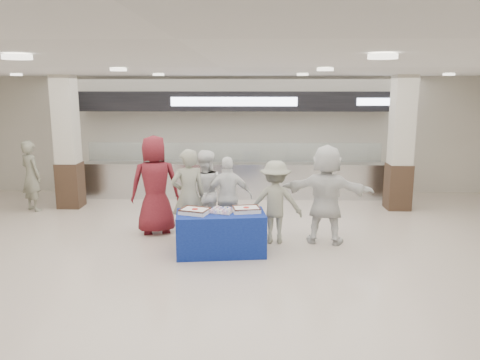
{
  "coord_description": "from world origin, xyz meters",
  "views": [
    {
      "loc": [
        0.43,
        -6.94,
        2.93
      ],
      "look_at": [
        0.23,
        1.6,
        1.22
      ],
      "focal_mm": 35.0,
      "sensor_mm": 36.0,
      "label": 1
    }
  ],
  "objects_px": {
    "soldier_a": "(188,196)",
    "chef_tall": "(205,192)",
    "display_table": "(221,233)",
    "chef_short": "(228,197)",
    "soldier_b": "(275,202)",
    "soldier_bg": "(31,176)",
    "civilian_white": "(326,194)",
    "cupcake_tray": "(221,210)",
    "civilian_maroon": "(155,185)",
    "sheet_cake_right": "(246,209)",
    "sheet_cake_left": "(195,211)"
  },
  "relations": [
    {
      "from": "civilian_maroon",
      "to": "chef_short",
      "type": "distance_m",
      "value": 1.5
    },
    {
      "from": "chef_short",
      "to": "soldier_bg",
      "type": "height_order",
      "value": "soldier_bg"
    },
    {
      "from": "civilian_maroon",
      "to": "soldier_b",
      "type": "relative_size",
      "value": 1.26
    },
    {
      "from": "display_table",
      "to": "cupcake_tray",
      "type": "height_order",
      "value": "cupcake_tray"
    },
    {
      "from": "cupcake_tray",
      "to": "display_table",
      "type": "bearing_deg",
      "value": -84.13
    },
    {
      "from": "chef_tall",
      "to": "civilian_white",
      "type": "height_order",
      "value": "civilian_white"
    },
    {
      "from": "civilian_maroon",
      "to": "chef_tall",
      "type": "bearing_deg",
      "value": 166.26
    },
    {
      "from": "display_table",
      "to": "sheet_cake_right",
      "type": "relative_size",
      "value": 2.95
    },
    {
      "from": "display_table",
      "to": "cupcake_tray",
      "type": "bearing_deg",
      "value": 89.44
    },
    {
      "from": "soldier_a",
      "to": "civilian_white",
      "type": "bearing_deg",
      "value": 159.23
    },
    {
      "from": "soldier_b",
      "to": "soldier_bg",
      "type": "relative_size",
      "value": 0.94
    },
    {
      "from": "civilian_maroon",
      "to": "chef_tall",
      "type": "height_order",
      "value": "civilian_maroon"
    },
    {
      "from": "display_table",
      "to": "civilian_maroon",
      "type": "height_order",
      "value": "civilian_maroon"
    },
    {
      "from": "sheet_cake_right",
      "to": "chef_short",
      "type": "xyz_separation_m",
      "value": [
        -0.36,
        0.92,
        -0.0
      ]
    },
    {
      "from": "sheet_cake_right",
      "to": "chef_short",
      "type": "relative_size",
      "value": 0.33
    },
    {
      "from": "sheet_cake_right",
      "to": "civilian_maroon",
      "type": "height_order",
      "value": "civilian_maroon"
    },
    {
      "from": "chef_tall",
      "to": "civilian_white",
      "type": "bearing_deg",
      "value": 162.85
    },
    {
      "from": "soldier_a",
      "to": "chef_short",
      "type": "xyz_separation_m",
      "value": [
        0.74,
        0.36,
        -0.1
      ]
    },
    {
      "from": "chef_tall",
      "to": "chef_short",
      "type": "xyz_separation_m",
      "value": [
        0.49,
        -0.22,
        -0.05
      ]
    },
    {
      "from": "chef_tall",
      "to": "civilian_white",
      "type": "xyz_separation_m",
      "value": [
        2.34,
        -0.58,
        0.1
      ]
    },
    {
      "from": "soldier_a",
      "to": "chef_tall",
      "type": "xyz_separation_m",
      "value": [
        0.25,
        0.58,
        -0.05
      ]
    },
    {
      "from": "cupcake_tray",
      "to": "civilian_maroon",
      "type": "height_order",
      "value": "civilian_maroon"
    },
    {
      "from": "cupcake_tray",
      "to": "civilian_white",
      "type": "relative_size",
      "value": 0.26
    },
    {
      "from": "display_table",
      "to": "soldier_b",
      "type": "distance_m",
      "value": 1.25
    },
    {
      "from": "sheet_cake_right",
      "to": "civilian_maroon",
      "type": "relative_size",
      "value": 0.26
    },
    {
      "from": "soldier_a",
      "to": "chef_tall",
      "type": "relative_size",
      "value": 1.06
    },
    {
      "from": "sheet_cake_left",
      "to": "civilian_maroon",
      "type": "height_order",
      "value": "civilian_maroon"
    },
    {
      "from": "soldier_b",
      "to": "soldier_bg",
      "type": "bearing_deg",
      "value": -16.1
    },
    {
      "from": "civilian_maroon",
      "to": "soldier_bg",
      "type": "height_order",
      "value": "civilian_maroon"
    },
    {
      "from": "chef_short",
      "to": "soldier_b",
      "type": "relative_size",
      "value": 1.01
    },
    {
      "from": "cupcake_tray",
      "to": "chef_tall",
      "type": "height_order",
      "value": "chef_tall"
    },
    {
      "from": "civilian_white",
      "to": "soldier_b",
      "type": "bearing_deg",
      "value": 12.95
    },
    {
      "from": "sheet_cake_right",
      "to": "chef_tall",
      "type": "distance_m",
      "value": 1.42
    },
    {
      "from": "chef_tall",
      "to": "soldier_a",
      "type": "bearing_deg",
      "value": 63.5
    },
    {
      "from": "display_table",
      "to": "chef_short",
      "type": "bearing_deg",
      "value": 78.4
    },
    {
      "from": "civilian_maroon",
      "to": "soldier_b",
      "type": "height_order",
      "value": "civilian_maroon"
    },
    {
      "from": "cupcake_tray",
      "to": "chef_short",
      "type": "xyz_separation_m",
      "value": [
        0.09,
        0.97,
        0.01
      ]
    },
    {
      "from": "display_table",
      "to": "chef_short",
      "type": "relative_size",
      "value": 0.97
    },
    {
      "from": "cupcake_tray",
      "to": "civilian_white",
      "type": "xyz_separation_m",
      "value": [
        1.94,
        0.62,
        0.16
      ]
    },
    {
      "from": "cupcake_tray",
      "to": "chef_short",
      "type": "height_order",
      "value": "chef_short"
    },
    {
      "from": "cupcake_tray",
      "to": "soldier_bg",
      "type": "relative_size",
      "value": 0.3
    },
    {
      "from": "civilian_maroon",
      "to": "civilian_white",
      "type": "bearing_deg",
      "value": 154.85
    },
    {
      "from": "sheet_cake_left",
      "to": "civilian_maroon",
      "type": "distance_m",
      "value": 1.57
    },
    {
      "from": "sheet_cake_left",
      "to": "cupcake_tray",
      "type": "xyz_separation_m",
      "value": [
        0.44,
        0.08,
        -0.02
      ]
    },
    {
      "from": "soldier_b",
      "to": "soldier_bg",
      "type": "distance_m",
      "value": 6.1
    },
    {
      "from": "display_table",
      "to": "chef_tall",
      "type": "height_order",
      "value": "chef_tall"
    },
    {
      "from": "civilian_maroon",
      "to": "chef_tall",
      "type": "distance_m",
      "value": 1.0
    },
    {
      "from": "cupcake_tray",
      "to": "chef_short",
      "type": "bearing_deg",
      "value": 84.58
    },
    {
      "from": "sheet_cake_left",
      "to": "cupcake_tray",
      "type": "height_order",
      "value": "sheet_cake_left"
    },
    {
      "from": "soldier_b",
      "to": "cupcake_tray",
      "type": "bearing_deg",
      "value": 37.04
    }
  ]
}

